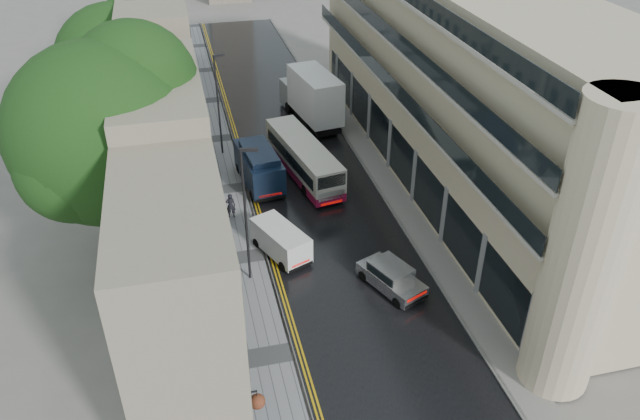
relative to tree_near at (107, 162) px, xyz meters
name	(u,v)px	position (x,y,z in m)	size (l,w,h in m)	color
road	(308,180)	(12.50, 7.50, -6.94)	(9.00, 85.00, 0.02)	black
left_sidewalk	(227,189)	(6.65, 7.50, -6.89)	(2.70, 85.00, 0.12)	gray
right_sidewalk	(379,171)	(17.90, 7.50, -6.89)	(1.80, 85.00, 0.12)	slate
old_shop_row	(163,102)	(3.05, 10.00, -0.95)	(4.50, 56.00, 12.00)	gray
modern_block	(460,84)	(22.80, 6.00, 0.05)	(8.00, 40.00, 14.00)	#B8AD89
tree_near	(107,162)	(0.00, 0.00, 0.00)	(10.56, 10.56, 13.89)	black
tree_far	(122,87)	(0.30, 13.00, -0.72)	(9.24, 9.24, 12.46)	black
cream_bus	(305,179)	(11.83, 5.41, -5.59)	(2.23, 9.81, 2.68)	beige
white_lorry	(307,107)	(14.19, 15.29, -4.63)	(2.62, 8.73, 4.59)	white
silver_hatchback	(398,296)	(14.13, -7.09, -6.16)	(1.79, 4.09, 1.53)	silver
white_van	(283,258)	(8.75, -2.54, -5.99)	(1.78, 4.15, 1.88)	silver
navy_van	(252,181)	(8.20, 5.78, -5.46)	(2.30, 5.74, 2.93)	black
pedestrian	(231,206)	(6.50, 3.79, -5.96)	(0.63, 0.42, 1.73)	black
lamp_post_near	(246,217)	(6.78, -2.83, -2.74)	(0.92, 0.20, 8.18)	black
lamp_post_far	(218,106)	(6.92, 13.16, -2.94)	(0.87, 0.19, 7.77)	black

